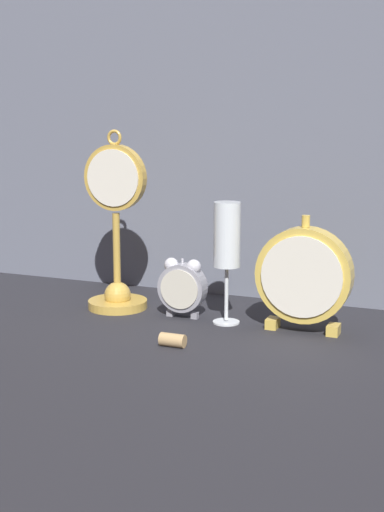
{
  "coord_description": "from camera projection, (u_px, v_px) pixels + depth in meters",
  "views": [
    {
      "loc": [
        0.47,
        -1.05,
        0.36
      ],
      "look_at": [
        0.0,
        0.08,
        0.13
      ],
      "focal_mm": 50.0,
      "sensor_mm": 36.0,
      "label": 1
    }
  ],
  "objects": [
    {
      "name": "pocket_watch_on_stand",
      "position": [
        116.0,
        242.0,
        1.37
      ],
      "size": [
        0.13,
        0.12,
        0.34
      ],
      "color": "gold",
      "rests_on": "ground_plane"
    },
    {
      "name": "ground_plane",
      "position": [
        174.0,
        338.0,
        1.2
      ],
      "size": [
        4.0,
        4.0,
        0.0
      ],
      "primitive_type": "plane",
      "color": "#232328"
    },
    {
      "name": "champagne_flute",
      "position": [
        227.0,
        242.0,
        1.26
      ],
      "size": [
        0.05,
        0.05,
        0.22
      ],
      "color": "silver",
      "rests_on": "ground_plane"
    },
    {
      "name": "mantel_clock_silver",
      "position": [
        304.0,
        276.0,
        1.22
      ],
      "size": [
        0.17,
        0.04,
        0.2
      ],
      "color": "gold",
      "rests_on": "ground_plane"
    },
    {
      "name": "fabric_backdrop_drape",
      "position": [
        238.0,
        135.0,
        1.43
      ],
      "size": [
        1.73,
        0.01,
        0.66
      ],
      "primitive_type": "cube",
      "color": "slate",
      "rests_on": "ground_plane"
    },
    {
      "name": "wine_cork",
      "position": [
        173.0,
        340.0,
        1.15
      ],
      "size": [
        0.04,
        0.02,
        0.02
      ],
      "primitive_type": "cylinder",
      "rotation": [
        0.0,
        1.57,
        0.0
      ],
      "color": "tan",
      "rests_on": "ground_plane"
    },
    {
      "name": "alarm_clock_twin_bell",
      "position": [
        182.0,
        285.0,
        1.32
      ],
      "size": [
        0.09,
        0.03,
        0.11
      ],
      "color": "gray",
      "rests_on": "ground_plane"
    }
  ]
}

